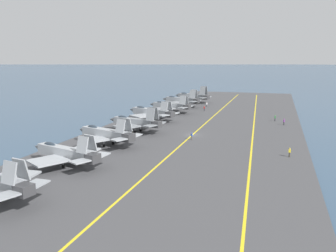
# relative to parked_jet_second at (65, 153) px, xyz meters

# --- Properties ---
(ground_plane) EXTENTS (2000.00, 2000.00, 0.00)m
(ground_plane) POSITION_rel_parked_jet_second_xyz_m (30.29, -14.81, -2.67)
(ground_plane) COLOR #334C66
(carrier_deck) EXTENTS (218.97, 50.31, 0.40)m
(carrier_deck) POSITION_rel_parked_jet_second_xyz_m (30.29, -14.81, -2.47)
(carrier_deck) COLOR #424244
(carrier_deck) RESTS_ON ground
(deck_stripe_foul_line) EXTENTS (196.84, 10.24, 0.01)m
(deck_stripe_foul_line) POSITION_rel_parked_jet_second_xyz_m (30.29, -28.65, -2.26)
(deck_stripe_foul_line) COLOR yellow
(deck_stripe_foul_line) RESTS_ON carrier_deck
(deck_stripe_centerline) EXTENTS (197.07, 0.36, 0.01)m
(deck_stripe_centerline) POSITION_rel_parked_jet_second_xyz_m (30.29, -14.81, -2.26)
(deck_stripe_centerline) COLOR yellow
(deck_stripe_centerline) RESTS_ON carrier_deck
(parked_jet_second) EXTENTS (13.13, 15.52, 5.82)m
(parked_jet_second) POSITION_rel_parked_jet_second_xyz_m (0.00, 0.00, 0.00)
(parked_jet_second) COLOR #9EA3A8
(parked_jet_second) RESTS_ON carrier_deck
(parked_jet_third) EXTENTS (11.90, 15.46, 6.16)m
(parked_jet_third) POSITION_rel_parked_jet_second_xyz_m (14.74, 0.07, 0.24)
(parked_jet_third) COLOR #9EA3A8
(parked_jet_third) RESTS_ON carrier_deck
(parked_jet_fourth) EXTENTS (12.19, 15.30, 6.48)m
(parked_jet_fourth) POSITION_rel_parked_jet_second_xyz_m (29.01, -0.68, 0.28)
(parked_jet_fourth) COLOR gray
(parked_jet_fourth) RESTS_ON carrier_deck
(parked_jet_fifth) EXTENTS (13.76, 16.72, 6.01)m
(parked_jet_fifth) POSITION_rel_parked_jet_second_xyz_m (45.58, 1.16, 0.20)
(parked_jet_fifth) COLOR #9EA3A8
(parked_jet_fifth) RESTS_ON carrier_deck
(parked_jet_sixth) EXTENTS (12.97, 15.53, 5.97)m
(parked_jet_sixth) POSITION_rel_parked_jet_second_xyz_m (61.14, 0.15, 0.11)
(parked_jet_sixth) COLOR gray
(parked_jet_sixth) RESTS_ON carrier_deck
(parked_jet_seventh) EXTENTS (12.74, 15.10, 6.65)m
(parked_jet_seventh) POSITION_rel_parked_jet_second_xyz_m (75.48, 0.31, 0.40)
(parked_jet_seventh) COLOR gray
(parked_jet_seventh) RESTS_ON carrier_deck
(parked_jet_eighth) EXTENTS (13.93, 15.92, 6.82)m
(parked_jet_eighth) POSITION_rel_parked_jet_second_xyz_m (90.17, -0.38, 0.25)
(parked_jet_eighth) COLOR gray
(parked_jet_eighth) RESTS_ON carrier_deck
(crew_blue_vest) EXTENTS (0.45, 0.46, 1.75)m
(crew_blue_vest) POSITION_rel_parked_jet_second_xyz_m (24.72, -15.89, -1.30)
(crew_blue_vest) COLOR #4C473D
(crew_blue_vest) RESTS_ON carrier_deck
(crew_green_vest) EXTENTS (0.43, 0.33, 1.76)m
(crew_green_vest) POSITION_rel_parked_jet_second_xyz_m (55.08, -33.19, -1.30)
(crew_green_vest) COLOR #232328
(crew_green_vest) RESTS_ON carrier_deck
(crew_yellow_vest) EXTENTS (0.29, 0.40, 1.75)m
(crew_yellow_vest) POSITION_rel_parked_jet_second_xyz_m (16.70, -36.18, -1.31)
(crew_yellow_vest) COLOR #383328
(crew_yellow_vest) RESTS_ON carrier_deck
(crew_white_vest) EXTENTS (0.44, 0.46, 1.75)m
(crew_white_vest) POSITION_rel_parked_jet_second_xyz_m (79.32, -8.57, -1.31)
(crew_white_vest) COLOR #232328
(crew_white_vest) RESTS_ON carrier_deck
(crew_red_vest) EXTENTS (0.36, 0.44, 1.72)m
(crew_red_vest) POSITION_rel_parked_jet_second_xyz_m (68.73, -9.80, -1.32)
(crew_red_vest) COLOR #232328
(crew_red_vest) RESTS_ON carrier_deck
(crew_purple_vest) EXTENTS (0.45, 0.38, 1.75)m
(crew_purple_vest) POSITION_rel_parked_jet_second_xyz_m (49.48, -35.56, -1.31)
(crew_purple_vest) COLOR #232328
(crew_purple_vest) RESTS_ON carrier_deck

